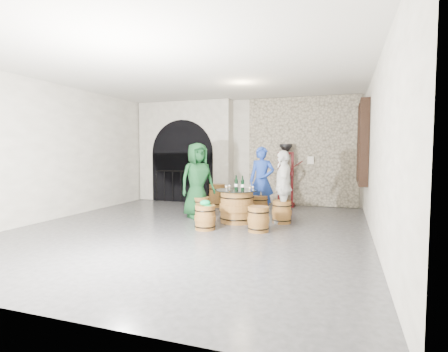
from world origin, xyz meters
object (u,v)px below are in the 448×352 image
(wine_bottle_left, at_px, (236,184))
(barrel_stool_near_left, at_px, (205,218))
(person_green, at_px, (197,180))
(person_white, at_px, (283,187))
(wine_bottle_center, at_px, (243,184))
(person_blue, at_px, (262,181))
(barrel_stool_far, at_px, (259,206))
(barrel_stool_right, at_px, (282,212))
(barrel_stool_near_right, at_px, (258,219))
(corking_press, at_px, (286,170))
(barrel_stool_left, at_px, (201,207))
(wine_bottle_right, at_px, (236,184))
(barrel_table, at_px, (237,206))
(side_barrel, at_px, (217,196))

(wine_bottle_left, bearing_deg, barrel_stool_near_left, -111.15)
(person_green, bearing_deg, person_white, -52.16)
(person_white, bearing_deg, wine_bottle_center, -79.07)
(person_blue, relative_size, person_white, 1.06)
(barrel_stool_far, xyz_separation_m, wine_bottle_center, (-0.15, -0.99, 0.62))
(barrel_stool_near_left, bearing_deg, barrel_stool_right, 40.43)
(barrel_stool_near_right, bearing_deg, corking_press, 90.08)
(barrel_stool_right, bearing_deg, barrel_stool_left, 179.98)
(wine_bottle_right, xyz_separation_m, corking_press, (0.72, 2.59, 0.19))
(barrel_stool_left, height_order, barrel_stool_near_left, same)
(barrel_stool_near_right, bearing_deg, wine_bottle_center, 126.80)
(barrel_table, height_order, corking_press, corking_press)
(wine_bottle_left, distance_m, wine_bottle_center, 0.18)
(barrel_stool_far, relative_size, corking_press, 0.28)
(barrel_stool_right, height_order, wine_bottle_right, wine_bottle_right)
(person_green, relative_size, side_barrel, 2.77)
(barrel_stool_far, bearing_deg, wine_bottle_right, -110.65)
(barrel_stool_left, relative_size, person_blue, 0.29)
(barrel_stool_far, distance_m, side_barrel, 1.78)
(barrel_stool_far, distance_m, person_white, 1.16)
(wine_bottle_right, bearing_deg, barrel_stool_far, 69.35)
(barrel_stool_far, bearing_deg, side_barrel, 146.31)
(barrel_stool_left, relative_size, person_green, 0.28)
(barrel_stool_near_left, relative_size, person_white, 0.31)
(barrel_stool_far, height_order, side_barrel, side_barrel)
(person_white, bearing_deg, barrel_stool_near_left, -56.94)
(barrel_stool_right, distance_m, corking_press, 2.57)
(barrel_table, height_order, wine_bottle_center, wine_bottle_center)
(barrel_stool_far, bearing_deg, wine_bottle_center, -98.55)
(barrel_table, xyz_separation_m, barrel_stool_near_left, (-0.40, -0.93, -0.12))
(person_green, relative_size, person_white, 1.11)
(person_white, relative_size, wine_bottle_left, 5.01)
(person_green, bearing_deg, person_blue, -21.65)
(barrel_stool_near_left, bearing_deg, barrel_stool_near_right, 9.59)
(person_blue, xyz_separation_m, side_barrel, (-1.52, 0.87, -0.54))
(barrel_stool_right, relative_size, wine_bottle_left, 1.55)
(person_blue, relative_size, wine_bottle_center, 5.31)
(barrel_stool_right, height_order, wine_bottle_left, wine_bottle_left)
(barrel_stool_right, xyz_separation_m, wine_bottle_right, (-1.02, -0.16, 0.62))
(barrel_stool_near_left, distance_m, wine_bottle_center, 1.22)
(person_white, xyz_separation_m, side_barrel, (-2.19, 1.70, -0.49))
(barrel_stool_near_right, height_order, wine_bottle_center, wine_bottle_center)
(barrel_stool_near_left, distance_m, side_barrel, 2.99)
(wine_bottle_left, bearing_deg, barrel_stool_right, 11.70)
(person_blue, bearing_deg, barrel_stool_right, -56.49)
(person_green, relative_size, person_blue, 1.05)
(barrel_stool_right, xyz_separation_m, person_green, (-2.06, 0.03, 0.66))
(side_barrel, bearing_deg, wine_bottle_center, -56.08)
(wine_bottle_left, bearing_deg, wine_bottle_center, -21.54)
(barrel_table, distance_m, wine_bottle_left, 0.51)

